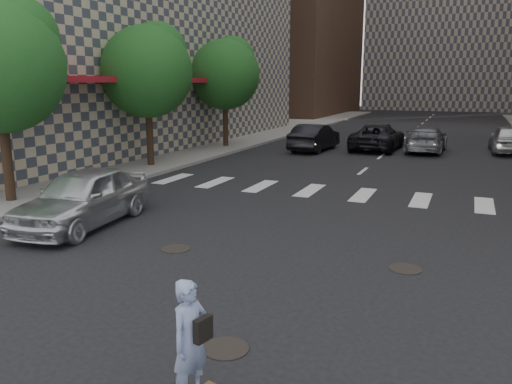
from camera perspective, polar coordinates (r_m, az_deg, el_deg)
ground at (r=10.45m, az=-3.23°, el=-9.89°), size 160.00×160.00×0.00m
sidewalk_left at (r=34.50m, az=-10.21°, el=5.70°), size 13.00×80.00×0.15m
tree_a at (r=18.14m, az=-27.11°, el=13.23°), size 4.20×4.20×6.60m
tree_b at (r=24.12m, az=-12.11°, el=13.73°), size 4.20×4.20×6.60m
tree_c at (r=31.03m, az=-3.38°, el=13.61°), size 4.20×4.20×6.60m
manhole_a at (r=7.95m, az=-3.44°, el=-17.41°), size 0.70×0.70×0.02m
manhole_b at (r=12.35m, az=-9.14°, el=-6.42°), size 0.70×0.70×0.02m
manhole_c at (r=11.41m, az=16.68°, el=-8.41°), size 0.70×0.70×0.02m
skateboarder at (r=6.38m, az=-7.44°, el=-16.59°), size 0.50×0.86×1.67m
silver_sedan at (r=14.82m, az=-19.12°, el=-0.56°), size 2.43×4.97×1.63m
traffic_car_a at (r=30.03m, az=6.72°, el=6.22°), size 1.95×4.88×1.58m
traffic_car_b at (r=30.91m, az=18.90°, el=5.72°), size 2.19×5.13×1.47m
traffic_car_c at (r=31.02m, az=13.73°, el=6.08°), size 2.73×5.52×1.51m
traffic_car_d at (r=32.14m, az=26.97°, el=5.43°), size 2.09×4.89×1.65m
traffic_car_e at (r=34.04m, az=13.81°, el=6.45°), size 1.75×4.14×1.33m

